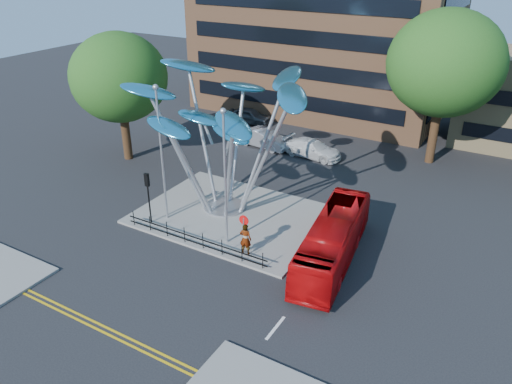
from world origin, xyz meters
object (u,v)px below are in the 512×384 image
Objects in this scene: tree_left at (119,78)px; tree_right at (445,64)px; street_lamp_left at (161,143)px; no_entry_sign_island at (244,228)px; traffic_light_island at (148,188)px; red_bus at (333,241)px; parked_car_mid at (264,138)px; pedestrian at (245,239)px; street_lamp_right at (225,166)px; parked_car_left at (249,116)px; parked_car_right at (312,149)px; leaf_sculpture at (222,111)px.

tree_right is at bearing 28.61° from tree_left.
street_lamp_left is 7.47m from no_entry_sign_island.
street_lamp_left reaches higher than traffic_light_island.
parked_car_mid is at bearing 123.75° from red_bus.
no_entry_sign_island is at bearing -17.89° from pedestrian.
parked_car_left is at bearing 117.67° from street_lamp_right.
tree_left is at bearing 156.04° from parked_car_left.
parked_car_mid is 4.62m from parked_car_right.
street_lamp_left is at bearing 177.24° from red_bus.
street_lamp_left is 2.96m from traffic_light_island.
no_entry_sign_island reaches higher than parked_car_left.
red_bus is at bearing -14.92° from tree_left.
tree_left is at bearing -34.20° from pedestrian.
leaf_sculpture is at bearing 134.33° from no_entry_sign_island.
parked_car_left is 6.64m from parked_car_mid.
traffic_light_island reaches higher than parked_car_right.
no_entry_sign_island is 0.53× the size of parked_car_left.
traffic_light_island is 16.24m from parked_car_right.
parked_car_mid is at bearing 111.55° from street_lamp_right.
pedestrian is (4.18, -4.18, -5.76)m from leaf_sculpture.
parked_car_left is at bearing 120.35° from no_entry_sign_island.
parked_car_right is (1.26, 11.40, -6.14)m from leaf_sculpture.
parked_car_right is at bearing 94.96° from street_lamp_right.
parked_car_mid is at bearing 43.01° from tree_left.
tree_left is 5.35× the size of pedestrian.
tree_right is 0.95× the size of leaf_sculpture.
parked_car_right is (-1.31, 15.08, -4.36)m from street_lamp_right.
pedestrian is 17.24m from parked_car_mid.
leaf_sculpture is 13.27m from parked_car_mid.
parked_car_right is at bearing -88.63° from pedestrian.
street_lamp_right is 15.75m from parked_car_right.
parked_car_right is (-2.81, 15.56, -1.08)m from no_entry_sign_island.
parked_car_left is at bearing 103.59° from traffic_light_island.
pedestrian is (-5.89, -19.50, -6.92)m from tree_right.
tree_left reaches higher than leaf_sculpture.
leaf_sculpture is 5.19× the size of no_entry_sign_island.
tree_right is 19.36m from parked_car_left.
red_bus is (11.10, 1.01, -4.02)m from street_lamp_left.
pedestrian is (-4.49, -2.01, -0.22)m from red_bus.
leaf_sculpture is 1.32× the size of red_bus.
street_lamp_right is 1.68× the size of parked_car_mid.
no_entry_sign_island is 5.04m from red_bus.
red_bus is 4.98× the size of pedestrian.
tree_left reaches higher than no_entry_sign_island.
tree_left reaches higher than traffic_light_island.
street_lamp_right is at bearing -55.09° from leaf_sculpture.
red_bus is (6.10, 1.51, -3.76)m from street_lamp_right.
street_lamp_right reaches higher than no_entry_sign_island.
street_lamp_right reaches higher than parked_car_right.
street_lamp_left is at bearing -170.77° from parked_car_left.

